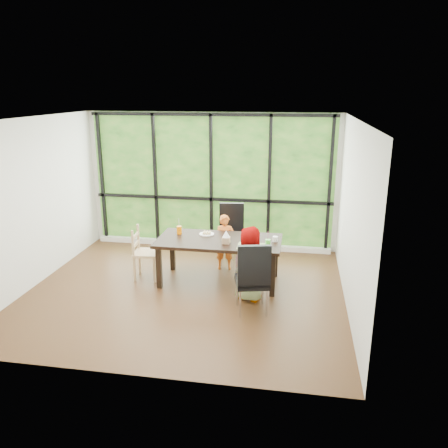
{
  "coord_description": "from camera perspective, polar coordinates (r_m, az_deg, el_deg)",
  "views": [
    {
      "loc": [
        1.7,
        -6.37,
        3.1
      ],
      "look_at": [
        0.57,
        0.35,
        1.05
      ],
      "focal_mm": 35.88,
      "sensor_mm": 36.0,
      "label": 1
    }
  ],
  "objects": [
    {
      "name": "dining_table",
      "position": [
        7.46,
        -0.63,
        -4.72
      ],
      "size": [
        2.08,
        1.11,
        0.75
      ],
      "primitive_type": "cube",
      "rotation": [
        0.0,
        0.0,
        -0.06
      ],
      "color": "black",
      "rests_on": "ground"
    },
    {
      "name": "child_toddler",
      "position": [
        7.96,
        0.12,
        -2.34
      ],
      "size": [
        0.4,
        0.29,
        1.0
      ],
      "primitive_type": "imported",
      "rotation": [
        0.0,
        0.0,
        0.15
      ],
      "color": "#CF601E",
      "rests_on": "ground"
    },
    {
      "name": "chair_window_leather",
      "position": [
        8.29,
        0.93,
        -1.26
      ],
      "size": [
        0.51,
        0.51,
        1.08
      ],
      "primitive_type": "cube",
      "rotation": [
        0.0,
        0.0,
        0.12
      ],
      "color": "black",
      "rests_on": "ground"
    },
    {
      "name": "crepe_rolls_far",
      "position": [
        7.57,
        -2.22,
        -1.11
      ],
      "size": [
        0.15,
        0.12,
        0.04
      ],
      "primitive_type": null,
      "color": "tan",
      "rests_on": "plate_far"
    },
    {
      "name": "placemat",
      "position": [
        7.02,
        3.67,
        -2.85
      ],
      "size": [
        0.48,
        0.35,
        0.01
      ],
      "primitive_type": "cube",
      "color": "tan",
      "rests_on": "dining_table"
    },
    {
      "name": "window_mullions",
      "position": [
        8.91,
        -1.65,
        5.39
      ],
      "size": [
        4.8,
        0.06,
        2.65
      ],
      "primitive_type": null,
      "color": "black",
      "rests_on": "back_wall"
    },
    {
      "name": "orange_cup",
      "position": [
        7.62,
        -5.73,
        -0.78
      ],
      "size": [
        0.09,
        0.09,
        0.14
      ],
      "primitive_type": "cylinder",
      "color": "#FF7A00",
      "rests_on": "dining_table"
    },
    {
      "name": "child_older",
      "position": [
        6.79,
        3.53,
        -5.08
      ],
      "size": [
        0.66,
        0.55,
        1.16
      ],
      "primitive_type": "imported",
      "rotation": [
        0.0,
        0.0,
        2.77
      ],
      "color": "gray",
      "rests_on": "ground"
    },
    {
      "name": "tissue",
      "position": [
        7.1,
        0.28,
        -1.26
      ],
      "size": [
        0.12,
        0.12,
        0.11
      ],
      "primitive_type": "cone",
      "color": "white",
      "rests_on": "tissue_box"
    },
    {
      "name": "chair_interior_leather",
      "position": [
        6.45,
        3.59,
        -6.7
      ],
      "size": [
        0.56,
        0.56,
        1.08
      ],
      "primitive_type": "cube",
      "rotation": [
        0.0,
        0.0,
        3.38
      ],
      "color": "black",
      "rests_on": "ground"
    },
    {
      "name": "crepe_rolls_near",
      "position": [
        7.04,
        3.54,
        -2.53
      ],
      "size": [
        0.1,
        0.12,
        0.04
      ],
      "primitive_type": null,
      "color": "tan",
      "rests_on": "plate_near"
    },
    {
      "name": "plate_near",
      "position": [
        7.05,
        3.53,
        -2.73
      ],
      "size": [
        0.25,
        0.25,
        0.02
      ],
      "primitive_type": "cylinder",
      "color": "white",
      "rests_on": "dining_table"
    },
    {
      "name": "plate_far",
      "position": [
        7.58,
        -2.22,
        -1.29
      ],
      "size": [
        0.25,
        0.25,
        0.02
      ],
      "primitive_type": "cylinder",
      "color": "white",
      "rests_on": "dining_table"
    },
    {
      "name": "straw_pink",
      "position": [
        6.94,
        5.63,
        -1.68
      ],
      "size": [
        0.01,
        0.04,
        0.2
      ],
      "primitive_type": "cylinder",
      "rotation": [
        0.14,
        0.0,
        0.0
      ],
      "color": "pink",
      "rests_on": "green_cup"
    },
    {
      "name": "foliage_backdrop",
      "position": [
        8.95,
        -1.6,
        5.44
      ],
      "size": [
        4.8,
        0.02,
        2.65
      ],
      "primitive_type": "cube",
      "color": "#1C4617",
      "rests_on": "back_wall"
    },
    {
      "name": "green_cup",
      "position": [
        6.97,
        5.61,
        -2.5
      ],
      "size": [
        0.08,
        0.08,
        0.13
      ],
      "primitive_type": "cylinder",
      "color": "#56DC3D",
      "rests_on": "dining_table"
    },
    {
      "name": "tissue_box",
      "position": [
        7.13,
        0.28,
        -2.08
      ],
      "size": [
        0.12,
        0.12,
        0.1
      ],
      "primitive_type": "cube",
      "color": "tan",
      "rests_on": "dining_table"
    },
    {
      "name": "straw_white",
      "position": [
        7.59,
        -5.75,
        0.01
      ],
      "size": [
        0.01,
        0.04,
        0.2
      ],
      "primitive_type": "cylinder",
      "rotation": [
        0.14,
        0.0,
        0.0
      ],
      "color": "white",
      "rests_on": "orange_cup"
    },
    {
      "name": "window_sill",
      "position": [
        9.21,
        -1.63,
        -2.61
      ],
      "size": [
        4.8,
        0.12,
        0.1
      ],
      "primitive_type": "cube",
      "color": "silver",
      "rests_on": "ground"
    },
    {
      "name": "back_wall",
      "position": [
        8.96,
        -1.57,
        5.46
      ],
      "size": [
        5.0,
        0.0,
        5.0
      ],
      "primitive_type": "plane",
      "rotation": [
        1.57,
        0.0,
        0.0
      ],
      "color": "silver",
      "rests_on": "ground"
    },
    {
      "name": "white_mug",
      "position": [
        7.26,
        6.53,
        -1.91
      ],
      "size": [
        0.08,
        0.08,
        0.09
      ],
      "primitive_type": "cylinder",
      "color": "white",
      "rests_on": "dining_table"
    },
    {
      "name": "ground",
      "position": [
        7.29,
        -4.93,
        -8.51
      ],
      "size": [
        5.0,
        5.0,
        0.0
      ],
      "primitive_type": "plane",
      "color": "black",
      "rests_on": "ground"
    },
    {
      "name": "chair_end_beech",
      "position": [
        7.71,
        -9.88,
        -3.64
      ],
      "size": [
        0.44,
        0.46,
        0.9
      ],
      "primitive_type": "cube",
      "rotation": [
        0.0,
        0.0,
        1.67
      ],
      "color": "tan",
      "rests_on": "ground"
    }
  ]
}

